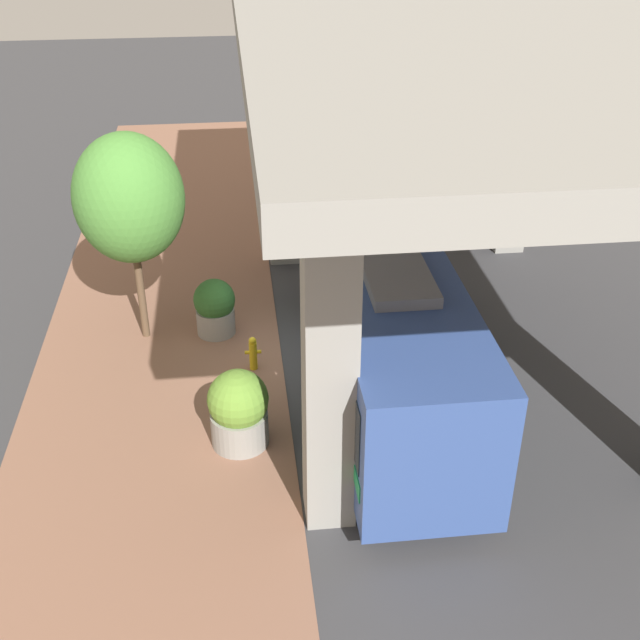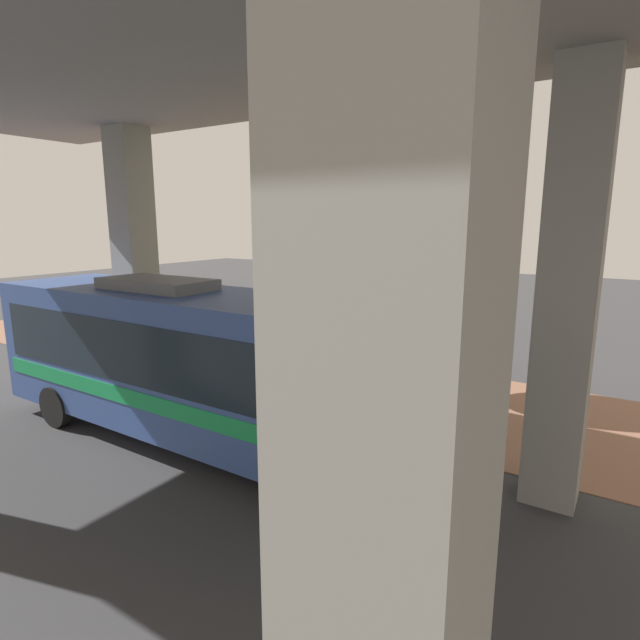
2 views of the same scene
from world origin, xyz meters
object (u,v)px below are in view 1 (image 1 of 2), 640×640
at_px(fire_hydrant, 253,353).
at_px(planter_middle, 215,307).
at_px(planter_front, 239,410).
at_px(street_tree_near, 129,199).
at_px(bus, 383,313).

relative_size(fire_hydrant, planter_middle, 0.58).
height_order(planter_front, street_tree_near, street_tree_near).
distance_m(planter_front, planter_middle, 4.59).
bearing_deg(street_tree_near, bus, -27.03).
relative_size(bus, planter_middle, 7.01).
xyz_separation_m(fire_hydrant, planter_front, (-0.40, -2.77, 0.41)).
height_order(fire_hydrant, street_tree_near, street_tree_near).
relative_size(bus, fire_hydrant, 11.99).
distance_m(bus, planter_middle, 4.87).
distance_m(planter_middle, street_tree_near, 3.53).
bearing_deg(fire_hydrant, planter_middle, 116.33).
bearing_deg(planter_front, planter_middle, 96.13).
distance_m(bus, street_tree_near, 6.56).
bearing_deg(street_tree_near, fire_hydrant, -34.51).
bearing_deg(planter_middle, fire_hydrant, -63.67).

